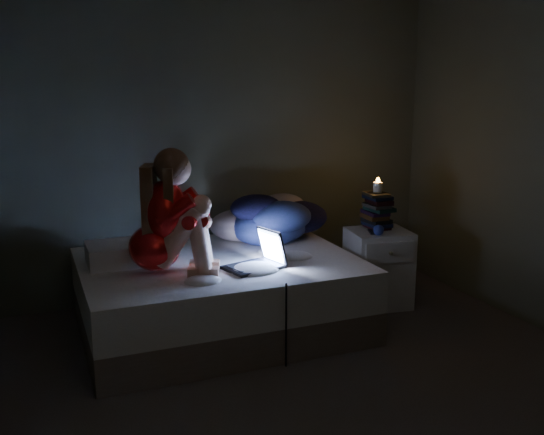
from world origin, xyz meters
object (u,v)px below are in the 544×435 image
nightstand (378,268)px  woman (153,212)px  phone (375,232)px  candle (378,187)px  bed (219,294)px  laptop (253,249)px

nightstand → woman: bearing=-166.9°
phone → candle: bearing=68.4°
woman → candle: size_ratio=10.13×
nightstand → candle: bearing=86.2°
bed → nightstand: nightstand is taller
bed → phone: (1.22, -0.05, 0.35)m
woman → laptop: woman is taller
bed → laptop: laptop is taller
bed → laptop: 0.51m
nightstand → phone: 0.32m
laptop → candle: bearing=1.9°
woman → laptop: (0.61, -0.14, -0.27)m
bed → nightstand: bearing=0.0°
nightstand → laptop: bearing=-157.5°
candle → bed: bearing=-176.8°
candle → phone: size_ratio=0.57×
laptop → phone: 1.11m
woman → phone: 1.73m
laptop → nightstand: (1.14, 0.29, -0.34)m
candle → woman: bearing=-172.7°
candle → phone: (-0.08, -0.12, -0.32)m
candle → laptop: bearing=-162.5°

